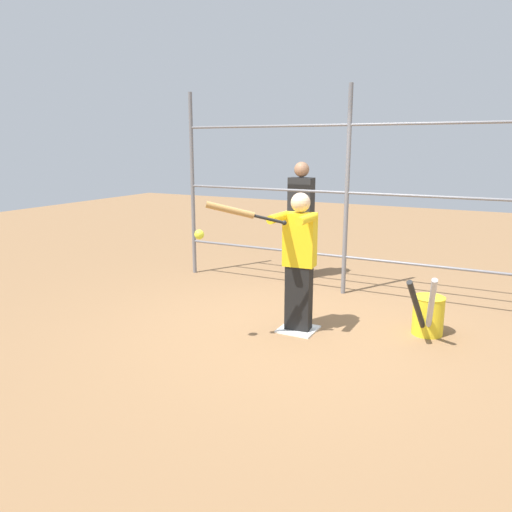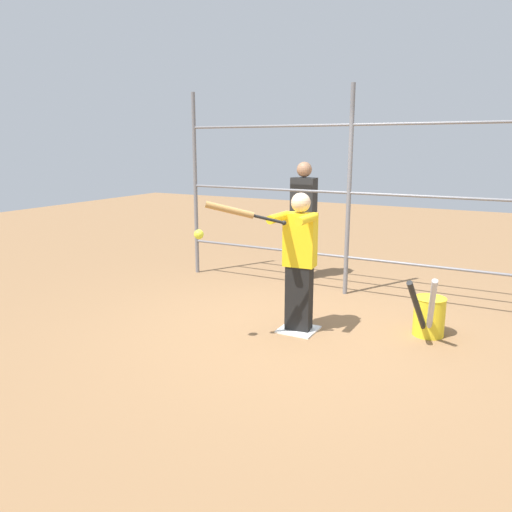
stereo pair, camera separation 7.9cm
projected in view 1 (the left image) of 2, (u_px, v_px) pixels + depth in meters
The scene contains 8 objects.
ground_plane at pixel (298, 330), 5.57m from camera, with size 24.00×24.00×0.00m, color olive.
home_plate at pixel (298, 329), 5.57m from camera, with size 0.40×0.40×0.02m.
fence_backstop at pixel (347, 193), 6.65m from camera, with size 5.04×0.06×2.80m.
batter at pixel (299, 258), 5.38m from camera, with size 0.39×0.54×1.53m.
baseball_bat_swinging at pixel (237, 212), 4.83m from camera, with size 0.66×0.53×0.26m.
softball_in_flight at pixel (199, 235), 4.86m from camera, with size 0.10×0.10×0.10m.
bat_bucket at pixel (428, 314), 5.38m from camera, with size 0.34×0.80×0.77m.
bystander_behind_fence at pixel (301, 219), 7.59m from camera, with size 0.37×0.23×1.78m.
Camera 1 is at (-2.02, 4.87, 2.03)m, focal length 35.00 mm.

